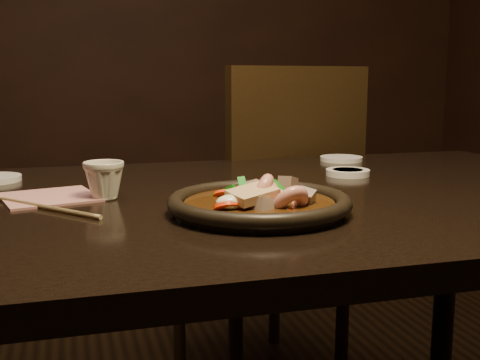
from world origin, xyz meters
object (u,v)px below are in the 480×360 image
object	(u,v)px
table	(236,236)
tea_cup	(104,179)
chair	(272,220)
plate	(259,204)

from	to	relation	value
table	tea_cup	bearing A→B (deg)	172.78
table	chair	xyz separation A→B (m)	(0.28, 0.62, -0.13)
table	plate	world-z (taller)	plate
chair	plate	size ratio (longest dim) A/B	3.39
table	tea_cup	size ratio (longest dim) A/B	22.21
chair	plate	bearing A→B (deg)	55.33
table	chair	bearing A→B (deg)	65.34
tea_cup	plate	bearing A→B (deg)	-38.16
table	chair	distance (m)	0.69
table	plate	bearing A→B (deg)	-91.26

